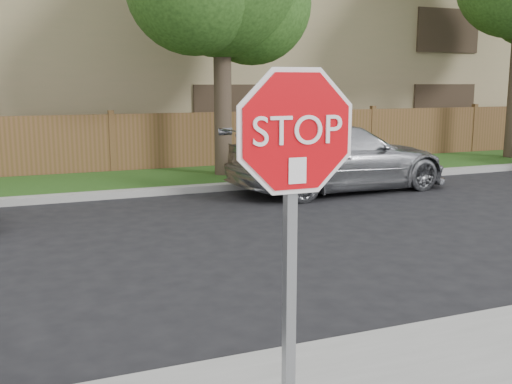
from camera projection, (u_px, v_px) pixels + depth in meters
name	position (u px, v px, depth m)	size (l,w,h in m)	color
ground	(311.00, 351.00, 5.47)	(90.00, 90.00, 0.00)	black
far_curb	(137.00, 193.00, 12.88)	(70.00, 0.30, 0.15)	gray
grass_strip	(124.00, 182.00, 14.39)	(70.00, 3.00, 0.12)	#1E4714
fence	(112.00, 145.00, 15.71)	(70.00, 0.12, 1.60)	brown
apartment_building	(83.00, 49.00, 20.32)	(35.20, 9.20, 7.20)	tan
stop_sign	(294.00, 187.00, 3.45)	(1.01, 0.13, 2.55)	gray
sedan_right	(339.00, 157.00, 13.48)	(2.11, 5.19, 1.51)	#9A9CA0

